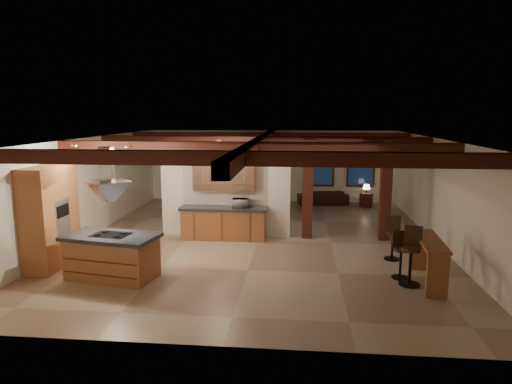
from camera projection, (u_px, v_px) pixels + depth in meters
The scene contains 23 objects.
ground at pixel (258, 241), 13.03m from camera, with size 12.00×12.00×0.00m, color tan.
room_walls at pixel (258, 179), 12.72m from camera, with size 12.00×12.00×12.00m.
ceiling_beams at pixel (258, 144), 12.55m from camera, with size 10.00×12.00×0.28m.
timber_posts at pixel (347, 178), 12.98m from camera, with size 2.50×0.30×2.90m.
partition_wall at pixel (226, 199), 13.42m from camera, with size 3.80×0.18×2.20m, color white.
pantry_cabinet at pixel (50, 217), 10.71m from camera, with size 0.67×1.60×2.40m.
back_counter at pixel (224, 223), 13.15m from camera, with size 2.50×0.66×0.94m.
upper_display_cabinet at pixel (224, 175), 13.11m from camera, with size 1.80×0.36×0.95m.
range_hood at pixel (109, 199), 9.81m from camera, with size 1.10×1.10×1.40m.
back_windows at pixel (341, 166), 18.32m from camera, with size 2.70×0.07×1.70m.
framed_art at pixel (235, 160), 18.69m from camera, with size 0.65×0.05×0.85m.
recessed_cans at pixel (145, 144), 10.87m from camera, with size 3.16×2.46×0.03m.
kitchen_island at pixel (112, 256), 10.03m from camera, with size 2.17×1.42×1.00m.
dining_table at pixel (248, 209), 15.91m from camera, with size 1.69×0.94×0.59m, color #3E1D0F.
sofa at pixel (323, 197), 18.17m from camera, with size 1.95×0.76×0.57m, color black.
microwave at pixel (241, 203), 13.00m from camera, with size 0.46×0.31×0.25m, color #AEAEB3.
bar_counter at pixel (429, 254), 9.70m from camera, with size 0.58×1.86×0.96m.
side_table at pixel (366, 200), 17.66m from camera, with size 0.44×0.44×0.55m, color #37130D.
table_lamp at pixel (367, 187), 17.57m from camera, with size 0.28×0.28×0.33m.
bar_stool_a at pixel (411, 256), 9.61m from camera, with size 0.47×0.48×1.26m.
bar_stool_b at pixel (400, 255), 10.03m from camera, with size 0.36×0.38×1.04m.
bar_stool_c at pixel (393, 238), 11.31m from camera, with size 0.39×0.41×1.08m.
dining_chairs at pixel (248, 201), 15.86m from camera, with size 2.02×2.02×1.14m.
Camera 1 is at (1.16, -12.54, 3.62)m, focal length 32.00 mm.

